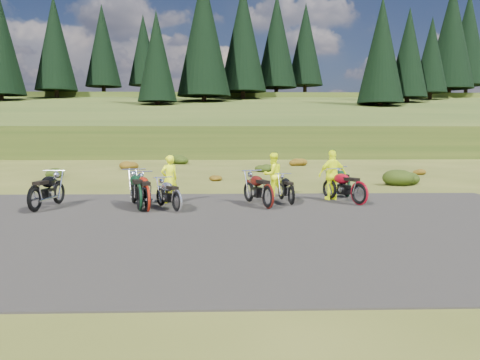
{
  "coord_description": "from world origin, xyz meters",
  "views": [
    {
      "loc": [
        0.19,
        -14.07,
        2.4
      ],
      "look_at": [
        0.64,
        0.7,
        0.9
      ],
      "focal_mm": 35.0,
      "sensor_mm": 36.0,
      "label": 1
    }
  ],
  "objects_px": {
    "motorcycle_3": "(177,213)",
    "person_middle": "(169,180)",
    "motorcycle_0": "(35,213)",
    "motorcycle_7": "(347,198)"
  },
  "relations": [
    {
      "from": "motorcycle_3",
      "to": "person_middle",
      "type": "relative_size",
      "value": 1.18
    },
    {
      "from": "motorcycle_0",
      "to": "motorcycle_3",
      "type": "xyz_separation_m",
      "value": [
        4.26,
        -0.17,
        0.0
      ]
    },
    {
      "from": "motorcycle_7",
      "to": "person_middle",
      "type": "height_order",
      "value": "person_middle"
    },
    {
      "from": "motorcycle_3",
      "to": "motorcycle_7",
      "type": "bearing_deg",
      "value": -91.55
    },
    {
      "from": "motorcycle_3",
      "to": "motorcycle_7",
      "type": "height_order",
      "value": "motorcycle_7"
    },
    {
      "from": "motorcycle_3",
      "to": "person_middle",
      "type": "distance_m",
      "value": 2.09
    },
    {
      "from": "motorcycle_3",
      "to": "motorcycle_0",
      "type": "bearing_deg",
      "value": 57.9
    },
    {
      "from": "motorcycle_7",
      "to": "person_middle",
      "type": "xyz_separation_m",
      "value": [
        -6.38,
        -1.3,
        0.81
      ]
    },
    {
      "from": "motorcycle_7",
      "to": "motorcycle_0",
      "type": "bearing_deg",
      "value": 104.5
    },
    {
      "from": "motorcycle_0",
      "to": "motorcycle_3",
      "type": "bearing_deg",
      "value": -85.52
    }
  ]
}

